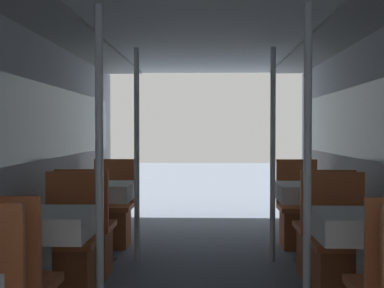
% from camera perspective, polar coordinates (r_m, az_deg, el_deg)
% --- Properties ---
extents(ceiling_panel, '(2.87, 8.44, 0.07)m').
position_cam_1_polar(ceiling_panel, '(3.76, 1.21, 14.64)').
color(ceiling_panel, silver).
rests_on(ceiling_panel, wall_left).
extents(dining_table_left_1, '(0.64, 0.64, 0.76)m').
position_cam_1_polar(dining_table_left_1, '(3.66, -15.50, -8.70)').
color(dining_table_left_1, '#4C4C51').
rests_on(dining_table_left_1, ground_plane).
extents(chair_left_far_1, '(0.46, 0.46, 0.96)m').
position_cam_1_polar(chair_left_far_1, '(4.31, -13.02, -11.97)').
color(chair_left_far_1, brown).
rests_on(chair_left_far_1, ground_plane).
extents(support_pole_left_1, '(0.05, 0.05, 2.10)m').
position_cam_1_polar(support_pole_left_1, '(3.52, -9.85, -2.44)').
color(support_pole_left_1, silver).
rests_on(support_pole_left_1, ground_plane).
extents(dining_table_left_2, '(0.64, 0.64, 0.76)m').
position_cam_1_polar(dining_table_left_2, '(5.41, -9.75, -5.36)').
color(dining_table_left_2, '#4C4C51').
rests_on(dining_table_left_2, ground_plane).
extents(chair_left_near_2, '(0.46, 0.46, 0.96)m').
position_cam_1_polar(chair_left_near_2, '(4.88, -11.17, -10.34)').
color(chair_left_near_2, brown).
rests_on(chair_left_near_2, ground_plane).
extents(chair_left_far_2, '(0.46, 0.46, 0.96)m').
position_cam_1_polar(chair_left_far_2, '(6.06, -8.59, -8.02)').
color(chair_left_far_2, brown).
rests_on(chair_left_far_2, ground_plane).
extents(support_pole_left_2, '(0.05, 0.05, 2.10)m').
position_cam_1_polar(support_pole_left_2, '(5.32, -5.91, -1.09)').
color(support_pole_left_2, silver).
rests_on(support_pole_left_2, ground_plane).
extents(dining_table_right_1, '(0.64, 0.64, 0.76)m').
position_cam_1_polar(dining_table_right_1, '(3.64, 17.91, -8.77)').
color(dining_table_right_1, '#4C4C51').
rests_on(dining_table_right_1, ground_plane).
extents(chair_right_far_1, '(0.46, 0.46, 0.96)m').
position_cam_1_polar(chair_right_far_1, '(4.29, 15.55, -12.03)').
color(chair_right_far_1, brown).
rests_on(chair_right_far_1, ground_plane).
extents(support_pole_right_1, '(0.05, 0.05, 2.10)m').
position_cam_1_polar(support_pole_right_1, '(3.51, 12.21, -2.47)').
color(support_pole_right_1, silver).
rests_on(support_pole_right_1, ground_plane).
extents(dining_table_right_2, '(0.64, 0.64, 0.76)m').
position_cam_1_polar(dining_table_right_2, '(5.40, 12.47, -5.39)').
color(dining_table_right_2, '#4C4C51').
rests_on(dining_table_right_2, ground_plane).
extents(chair_right_near_2, '(0.46, 0.46, 0.96)m').
position_cam_1_polar(chair_right_near_2, '(4.87, 13.80, -10.39)').
color(chair_right_near_2, brown).
rests_on(chair_right_near_2, ground_plane).
extents(chair_right_far_2, '(0.46, 0.46, 0.96)m').
position_cam_1_polar(chair_right_far_2, '(6.04, 11.36, -8.05)').
color(chair_right_far_2, brown).
rests_on(chair_right_far_2, ground_plane).
extents(support_pole_right_2, '(0.05, 0.05, 2.10)m').
position_cam_1_polar(support_pole_right_2, '(5.31, 8.61, -1.11)').
color(support_pole_right_2, silver).
rests_on(support_pole_right_2, ground_plane).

